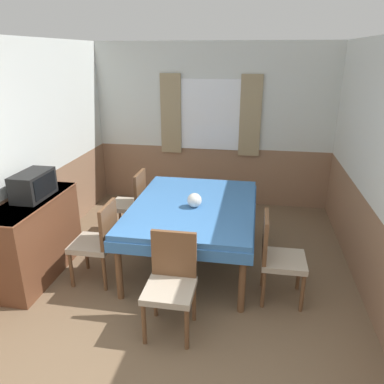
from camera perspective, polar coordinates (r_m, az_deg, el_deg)
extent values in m
cube|color=silver|center=(6.11, 3.22, 14.31)|extent=(4.22, 0.05, 1.65)
cube|color=#89664C|center=(6.38, 2.99, 2.63)|extent=(4.22, 0.05, 0.95)
cube|color=white|center=(6.11, 2.78, 11.64)|extent=(1.08, 0.01, 1.12)
cube|color=#998460|center=(6.21, -3.23, 11.76)|extent=(0.33, 0.03, 1.27)
cube|color=#998460|center=(6.05, 8.88, 11.33)|extent=(0.33, 0.03, 1.27)
cube|color=silver|center=(4.83, -23.97, 10.98)|extent=(0.05, 4.45, 1.65)
cube|color=#89664C|center=(5.16, -21.91, -3.31)|extent=(0.05, 4.45, 0.95)
cube|color=silver|center=(4.22, 26.98, 9.38)|extent=(0.05, 4.45, 1.65)
cube|color=#89664C|center=(4.60, 24.39, -6.61)|extent=(0.05, 4.45, 0.95)
cube|color=#386BA8|center=(4.39, 0.21, -2.21)|extent=(1.41, 1.89, 0.06)
cube|color=#386BA8|center=(4.43, 0.21, -3.29)|extent=(1.44, 1.92, 0.12)
cylinder|color=brown|center=(3.98, -11.08, -11.42)|extent=(0.07, 0.07, 0.70)
cylinder|color=brown|center=(3.76, 7.64, -13.27)|extent=(0.07, 0.07, 0.70)
cylinder|color=brown|center=(5.44, -4.80, -2.02)|extent=(0.07, 0.07, 0.70)
cylinder|color=brown|center=(5.28, 8.52, -2.90)|extent=(0.07, 0.07, 0.70)
cylinder|color=brown|center=(4.28, 15.95, -11.68)|extent=(0.04, 0.04, 0.42)
cylinder|color=brown|center=(3.96, 16.46, -14.58)|extent=(0.04, 0.04, 0.42)
cylinder|color=brown|center=(4.25, 10.76, -11.45)|extent=(0.04, 0.04, 0.42)
cylinder|color=brown|center=(3.93, 10.79, -14.36)|extent=(0.04, 0.04, 0.42)
cube|color=tan|center=(3.97, 13.78, -10.11)|extent=(0.44, 0.44, 0.06)
cube|color=brown|center=(3.84, 11.11, -6.65)|extent=(0.04, 0.42, 0.45)
cylinder|color=brown|center=(3.41, -0.81, -20.16)|extent=(0.04, 0.04, 0.42)
cylinder|color=brown|center=(3.49, -7.33, -19.32)|extent=(0.04, 0.04, 0.42)
cylinder|color=brown|center=(3.70, 0.32, -16.39)|extent=(0.04, 0.04, 0.42)
cylinder|color=brown|center=(3.77, -5.61, -15.72)|extent=(0.04, 0.04, 0.42)
cube|color=tan|center=(3.44, -3.44, -14.74)|extent=(0.44, 0.44, 0.06)
cube|color=brown|center=(3.47, -2.78, -9.39)|extent=(0.42, 0.04, 0.45)
cylinder|color=brown|center=(5.26, -12.34, -5.01)|extent=(0.04, 0.04, 0.42)
cylinder|color=brown|center=(5.58, -10.92, -3.37)|extent=(0.04, 0.04, 0.42)
cylinder|color=brown|center=(5.13, -8.38, -5.38)|extent=(0.04, 0.04, 0.42)
cylinder|color=brown|center=(5.46, -7.17, -3.68)|extent=(0.04, 0.04, 0.42)
cube|color=tan|center=(5.26, -9.86, -1.98)|extent=(0.44, 0.44, 0.06)
cube|color=brown|center=(5.11, -7.91, 0.53)|extent=(0.04, 0.42, 0.45)
cylinder|color=brown|center=(4.36, -17.90, -11.26)|extent=(0.04, 0.04, 0.42)
cylinder|color=brown|center=(4.65, -15.78, -8.92)|extent=(0.04, 0.04, 0.42)
cylinder|color=brown|center=(4.21, -13.20, -11.99)|extent=(0.04, 0.04, 0.42)
cylinder|color=brown|center=(4.51, -11.35, -9.49)|extent=(0.04, 0.04, 0.42)
cube|color=tan|center=(4.31, -14.84, -7.66)|extent=(0.44, 0.44, 0.06)
cube|color=brown|center=(4.12, -12.62, -4.81)|extent=(0.04, 0.42, 0.45)
cube|color=brown|center=(4.60, -22.66, -6.54)|extent=(0.44, 1.27, 0.93)
cube|color=brown|center=(4.42, -23.46, -1.27)|extent=(0.46, 1.29, 0.02)
cube|color=black|center=(4.43, -23.05, 0.96)|extent=(0.28, 0.51, 0.29)
cube|color=black|center=(4.36, -21.46, 0.94)|extent=(0.01, 0.42, 0.22)
sphere|color=silver|center=(4.27, 0.37, -1.26)|extent=(0.17, 0.17, 0.17)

